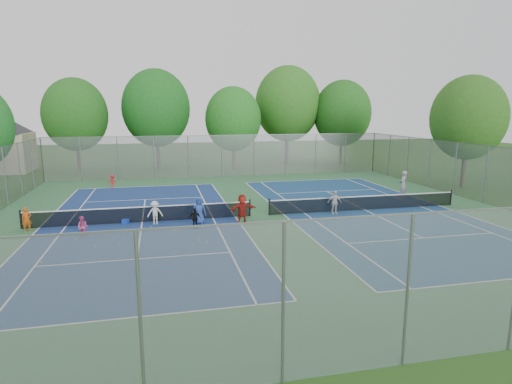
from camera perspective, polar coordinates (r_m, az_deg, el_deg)
ground at (r=26.32m, az=0.48°, el=-3.19°), size 120.00×120.00×0.00m
court_pad at (r=26.31m, az=0.48°, el=-3.17°), size 32.00×32.00×0.01m
court_left at (r=25.68m, az=-14.94°, el=-3.89°), size 10.97×23.77×0.01m
court_right at (r=28.69m, az=14.23°, el=-2.30°), size 10.97×23.77×0.01m
net_left at (r=25.57m, az=-14.99°, el=-2.94°), size 12.87×0.10×0.91m
net_right at (r=28.59m, az=14.27°, el=-1.44°), size 12.87×0.10×0.91m
fence_north at (r=41.49m, az=-4.59°, el=4.81°), size 32.00×0.10×4.00m
fence_south at (r=11.49m, az=19.53°, el=-12.45°), size 32.00×0.10×4.00m
fence_east at (r=33.37m, az=28.33°, el=2.02°), size 0.10×32.00×4.00m
tree_nw at (r=47.54m, az=-22.95°, el=9.48°), size 6.40×6.40×9.58m
tree_nl at (r=47.83m, az=-13.17°, el=10.83°), size 7.20×7.20×10.69m
tree_nc at (r=46.51m, az=-3.08°, el=9.68°), size 6.00×6.00×8.85m
tree_nr at (r=51.04m, az=4.25°, el=11.64°), size 7.60×7.60×11.42m
tree_ne at (r=51.27m, az=11.43°, el=10.25°), size 6.60×6.60×9.77m
tree_side_e at (r=39.60m, az=26.45°, el=8.85°), size 6.00×6.00×9.20m
ball_crate at (r=25.56m, az=-17.02°, el=-3.79°), size 0.43×0.43×0.28m
ball_hopper at (r=25.87m, az=-13.00°, el=-3.10°), size 0.36×0.36×0.55m
student_a at (r=25.90m, az=-28.26°, el=-3.24°), size 0.58×0.51×1.33m
student_b at (r=23.49m, az=-22.09°, el=-4.35°), size 0.63×0.55×1.12m
student_c at (r=24.92m, az=-13.32°, el=-2.70°), size 0.88×0.52×1.35m
student_d at (r=23.62m, az=-8.17°, el=-3.51°), size 0.71×0.38×1.16m
student_e at (r=24.52m, az=-7.59°, el=-2.46°), size 0.82×0.59×1.57m
student_f at (r=24.35m, az=-1.85°, el=-2.30°), size 1.64×0.77×1.70m
child_far_baseline at (r=37.58m, az=-18.59°, el=1.37°), size 0.79×0.62×1.07m
instructor at (r=33.30m, az=19.01°, el=0.98°), size 0.87×0.83×2.00m
teen_court_b at (r=27.04m, az=10.41°, el=-1.37°), size 0.89×0.42×1.48m
tennis_ball_0 at (r=20.78m, az=-8.47°, el=-7.11°), size 0.07×0.07×0.07m
tennis_ball_1 at (r=23.51m, az=-10.76°, el=-5.04°), size 0.07×0.07×0.07m
tennis_ball_2 at (r=21.77m, az=-17.81°, el=-6.68°), size 0.07×0.07×0.07m
tennis_ball_3 at (r=21.21m, az=-6.58°, el=-6.68°), size 0.07×0.07×0.07m
tennis_ball_4 at (r=21.56m, az=-7.62°, el=-6.41°), size 0.07×0.07×0.07m
tennis_ball_5 at (r=20.50m, az=-26.72°, el=-8.45°), size 0.07×0.07×0.07m
tennis_ball_6 at (r=24.25m, az=-22.03°, el=-5.17°), size 0.07×0.07×0.07m
tennis_ball_7 at (r=23.39m, az=-22.92°, el=-5.81°), size 0.07×0.07×0.07m
tennis_ball_8 at (r=19.69m, az=-20.46°, el=-8.73°), size 0.07×0.07×0.07m
tennis_ball_9 at (r=24.38m, az=-13.87°, el=-4.58°), size 0.07×0.07×0.07m
tennis_ball_10 at (r=20.71m, az=-15.87°, el=-7.48°), size 0.07×0.07×0.07m
tennis_ball_11 at (r=21.84m, az=-20.61°, el=-6.81°), size 0.07×0.07×0.07m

